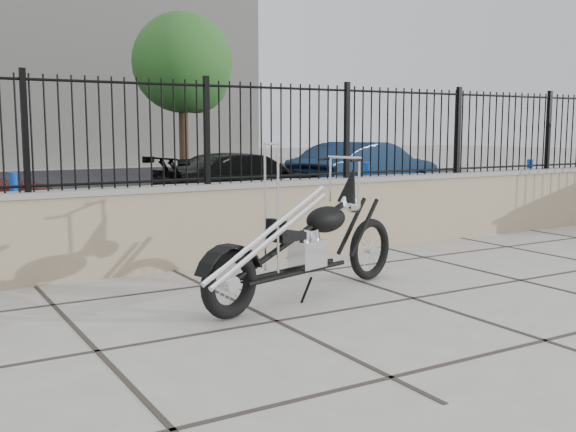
# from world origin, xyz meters

# --- Properties ---
(ground_plane) EXTENTS (90.00, 90.00, 0.00)m
(ground_plane) POSITION_xyz_m (0.00, 0.00, 0.00)
(ground_plane) COLOR #99968E
(ground_plane) RESTS_ON ground
(parking_lot) EXTENTS (30.00, 30.00, 0.00)m
(parking_lot) POSITION_xyz_m (0.00, 12.50, 0.00)
(parking_lot) COLOR black
(parking_lot) RESTS_ON ground
(retaining_wall) EXTENTS (14.00, 0.36, 0.96)m
(retaining_wall) POSITION_xyz_m (0.00, 2.50, 0.48)
(retaining_wall) COLOR gray
(retaining_wall) RESTS_ON ground_plane
(iron_fence) EXTENTS (14.00, 0.08, 1.20)m
(iron_fence) POSITION_xyz_m (0.00, 2.50, 1.56)
(iron_fence) COLOR black
(iron_fence) RESTS_ON retaining_wall
(chopper_motorcycle) EXTENTS (2.54, 1.15, 1.51)m
(chopper_motorcycle) POSITION_xyz_m (-0.88, 0.55, 0.76)
(chopper_motorcycle) COLOR black
(chopper_motorcycle) RESTS_ON ground_plane
(car_black) EXTENTS (4.10, 2.11, 1.14)m
(car_black) POSITION_xyz_m (1.92, 7.14, 0.57)
(car_black) COLOR black
(car_black) RESTS_ON parking_lot
(car_blue) EXTENTS (4.19, 2.33, 1.31)m
(car_blue) POSITION_xyz_m (5.20, 7.55, 0.65)
(car_blue) COLOR #10233D
(car_blue) RESTS_ON parking_lot
(bollard_a) EXTENTS (0.15, 0.15, 1.03)m
(bollard_a) POSITION_xyz_m (-2.79, 4.74, 0.52)
(bollard_a) COLOR #0B30B1
(bollard_a) RESTS_ON ground_plane
(bollard_b) EXTENTS (0.13, 0.13, 1.04)m
(bollard_b) POSITION_xyz_m (2.74, 4.33, 0.52)
(bollard_b) COLOR blue
(bollard_b) RESTS_ON ground_plane
(bollard_c) EXTENTS (0.16, 0.16, 1.01)m
(bollard_c) POSITION_xyz_m (6.72, 4.24, 0.50)
(bollard_c) COLOR #0D3FC3
(bollard_c) RESTS_ON ground_plane
(tree_right) EXTENTS (3.34, 3.34, 5.64)m
(tree_right) POSITION_xyz_m (4.49, 16.79, 3.95)
(tree_right) COLOR #382619
(tree_right) RESTS_ON ground_plane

